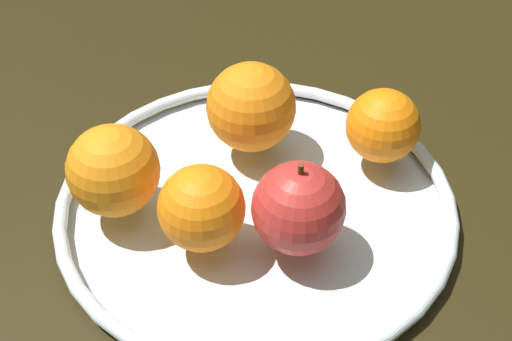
{
  "coord_description": "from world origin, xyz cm",
  "views": [
    {
      "loc": [
        -42.74,
        -7.74,
        45.05
      ],
      "look_at": [
        0.0,
        0.0,
        4.8
      ],
      "focal_mm": 50.86,
      "sensor_mm": 36.0,
      "label": 1
    }
  ],
  "objects_px": {
    "orange_center": "(383,126)",
    "orange_back_right": "(201,208)",
    "fruit_bowl": "(256,204)",
    "apple": "(299,208)",
    "orange_back_left": "(251,107)",
    "orange_front_right": "(113,170)"
  },
  "relations": [
    {
      "from": "orange_back_left",
      "to": "orange_front_right",
      "type": "distance_m",
      "value": 0.14
    },
    {
      "from": "orange_back_right",
      "to": "orange_front_right",
      "type": "xyz_separation_m",
      "value": [
        0.02,
        0.08,
        0.0
      ]
    },
    {
      "from": "orange_center",
      "to": "orange_back_right",
      "type": "distance_m",
      "value": 0.18
    },
    {
      "from": "orange_center",
      "to": "orange_back_right",
      "type": "height_order",
      "value": "orange_back_right"
    },
    {
      "from": "orange_center",
      "to": "orange_front_right",
      "type": "xyz_separation_m",
      "value": [
        -0.1,
        0.21,
        0.01
      ]
    },
    {
      "from": "orange_front_right",
      "to": "orange_center",
      "type": "bearing_deg",
      "value": -64.09
    },
    {
      "from": "apple",
      "to": "orange_back_left",
      "type": "height_order",
      "value": "apple"
    },
    {
      "from": "fruit_bowl",
      "to": "orange_front_right",
      "type": "xyz_separation_m",
      "value": [
        -0.03,
        0.11,
        0.05
      ]
    },
    {
      "from": "apple",
      "to": "orange_front_right",
      "type": "distance_m",
      "value": 0.15
    },
    {
      "from": "orange_back_left",
      "to": "orange_center",
      "type": "bearing_deg",
      "value": -88.27
    },
    {
      "from": "orange_back_left",
      "to": "orange_front_right",
      "type": "height_order",
      "value": "orange_back_left"
    },
    {
      "from": "orange_back_left",
      "to": "orange_back_right",
      "type": "height_order",
      "value": "orange_back_left"
    },
    {
      "from": "orange_back_left",
      "to": "orange_center",
      "type": "relative_size",
      "value": 1.22
    },
    {
      "from": "orange_center",
      "to": "orange_front_right",
      "type": "bearing_deg",
      "value": 115.91
    },
    {
      "from": "orange_back_left",
      "to": "orange_front_right",
      "type": "xyz_separation_m",
      "value": [
        -0.1,
        0.09,
        -0.0
      ]
    },
    {
      "from": "fruit_bowl",
      "to": "orange_back_left",
      "type": "xyz_separation_m",
      "value": [
        0.07,
        0.02,
        0.05
      ]
    },
    {
      "from": "fruit_bowl",
      "to": "orange_center",
      "type": "relative_size",
      "value": 5.2
    },
    {
      "from": "orange_center",
      "to": "orange_front_right",
      "type": "relative_size",
      "value": 0.86
    },
    {
      "from": "apple",
      "to": "orange_center",
      "type": "height_order",
      "value": "apple"
    },
    {
      "from": "orange_back_right",
      "to": "orange_front_right",
      "type": "bearing_deg",
      "value": 72.39
    },
    {
      "from": "orange_center",
      "to": "fruit_bowl",
      "type": "bearing_deg",
      "value": 126.56
    },
    {
      "from": "apple",
      "to": "orange_back_right",
      "type": "xyz_separation_m",
      "value": [
        -0.01,
        0.07,
        -0.0
      ]
    }
  ]
}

